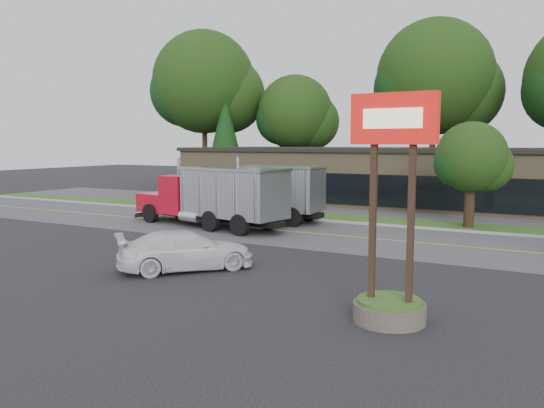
% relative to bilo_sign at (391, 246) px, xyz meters
% --- Properties ---
extents(ground, '(140.00, 140.00, 0.00)m').
position_rel_bilo_sign_xyz_m(ground, '(-10.50, 2.50, -2.02)').
color(ground, '#313136').
rests_on(ground, ground).
extents(road, '(60.00, 8.00, 0.02)m').
position_rel_bilo_sign_xyz_m(road, '(-10.50, 11.50, -2.02)').
color(road, slate).
rests_on(road, ground).
extents(center_line, '(60.00, 0.12, 0.01)m').
position_rel_bilo_sign_xyz_m(center_line, '(-10.50, 11.50, -2.02)').
color(center_line, gold).
rests_on(center_line, ground).
extents(curb, '(60.00, 0.30, 0.12)m').
position_rel_bilo_sign_xyz_m(curb, '(-10.50, 15.70, -2.02)').
color(curb, '#9E9E99').
rests_on(curb, ground).
extents(grass_verge, '(60.00, 3.40, 0.03)m').
position_rel_bilo_sign_xyz_m(grass_verge, '(-10.50, 17.50, -2.02)').
color(grass_verge, '#2F561D').
rests_on(grass_verge, ground).
extents(far_parking, '(60.00, 7.00, 0.02)m').
position_rel_bilo_sign_xyz_m(far_parking, '(-10.50, 22.50, -2.02)').
color(far_parking, slate).
rests_on(far_parking, ground).
extents(strip_mall, '(32.00, 12.00, 4.00)m').
position_rel_bilo_sign_xyz_m(strip_mall, '(-8.50, 28.50, -0.02)').
color(strip_mall, '#877452').
rests_on(strip_mall, ground).
extents(bilo_sign, '(2.20, 1.90, 5.95)m').
position_rel_bilo_sign_xyz_m(bilo_sign, '(0.00, 0.00, 0.00)').
color(bilo_sign, '#6B6054').
rests_on(bilo_sign, ground).
extents(tree_far_a, '(11.73, 11.04, 16.73)m').
position_rel_bilo_sign_xyz_m(tree_far_a, '(-30.32, 34.64, 8.66)').
color(tree_far_a, '#382619').
rests_on(tree_far_a, ground).
extents(tree_far_b, '(8.17, 7.69, 11.66)m').
position_rel_bilo_sign_xyz_m(tree_far_b, '(-20.38, 36.60, 5.41)').
color(tree_far_b, '#382619').
rests_on(tree_far_b, ground).
extents(tree_far_c, '(11.08, 10.43, 15.80)m').
position_rel_bilo_sign_xyz_m(tree_far_c, '(-6.33, 36.63, 8.06)').
color(tree_far_c, '#382619').
rests_on(tree_far_c, ground).
extents(evergreen_left, '(4.33, 4.33, 9.85)m').
position_rel_bilo_sign_xyz_m(evergreen_left, '(-26.50, 32.50, 3.39)').
color(evergreen_left, '#382619').
rests_on(evergreen_left, ground).
extents(tree_verge, '(4.11, 3.87, 5.87)m').
position_rel_bilo_sign_xyz_m(tree_verge, '(-0.44, 17.55, 1.71)').
color(tree_verge, '#382619').
rests_on(tree_verge, ground).
extents(dump_truck_red, '(10.32, 4.30, 3.36)m').
position_rel_bilo_sign_xyz_m(dump_truck_red, '(-12.84, 10.73, -0.21)').
color(dump_truck_red, black).
rests_on(dump_truck_red, ground).
extents(dump_truck_blue, '(7.77, 2.90, 3.36)m').
position_rel_bilo_sign_xyz_m(dump_truck_blue, '(-11.40, 14.01, -0.22)').
color(dump_truck_blue, black).
rests_on(dump_truck_blue, ground).
extents(rally_car, '(4.83, 5.09, 1.45)m').
position_rel_bilo_sign_xyz_m(rally_car, '(-8.28, 2.09, -1.30)').
color(rally_car, silver).
rests_on(rally_car, ground).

